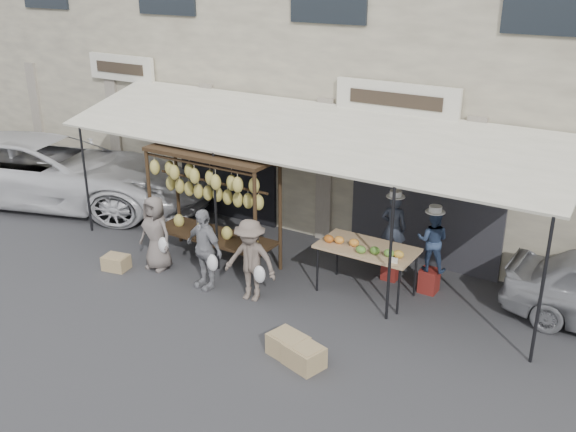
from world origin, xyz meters
name	(u,v)px	position (x,y,z in m)	size (l,w,h in m)	color
ground_plane	(223,308)	(0.00, 0.00, 0.00)	(90.00, 90.00, 0.00)	#2D2D30
shophouse	(391,48)	(0.00, 6.50, 3.65)	(24.00, 6.15, 7.30)	beige
awning	(294,132)	(0.01, 2.28, 2.57)	(10.00, 2.35, 2.92)	silver
banana_rack	(211,187)	(-1.23, 1.31, 1.57)	(2.60, 0.90, 2.24)	black
produce_table	(366,249)	(1.82, 1.72, 0.87)	(1.70, 0.90, 1.04)	tan
vendor_left	(394,227)	(1.97, 2.52, 1.03)	(0.46, 0.30, 1.25)	#2C3240
vendor_right	(433,240)	(2.74, 2.42, 0.99)	(0.54, 0.42, 1.12)	navy
customer_left	(156,233)	(-1.99, 0.56, 0.72)	(0.71, 0.46, 1.45)	#6B615B
customer_mid	(204,249)	(-0.74, 0.45, 0.75)	(0.88, 0.36, 1.50)	gray
customer_right	(250,260)	(0.22, 0.52, 0.74)	(0.95, 0.55, 1.47)	#6A5C51
stool_left	(391,269)	(1.97, 2.52, 0.20)	(0.29, 0.29, 0.40)	maroon
stool_right	(429,280)	(2.74, 2.42, 0.22)	(0.31, 0.31, 0.43)	maroon
crate_near_a	(288,345)	(1.69, -0.60, 0.17)	(0.56, 0.42, 0.34)	tan
crate_near_b	(304,356)	(2.03, -0.71, 0.17)	(0.55, 0.42, 0.33)	tan
crate_far	(116,263)	(-2.63, 0.09, 0.14)	(0.46, 0.35, 0.28)	tan
van	(44,154)	(-6.83, 1.91, 1.19)	(2.64, 5.72, 2.38)	silver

